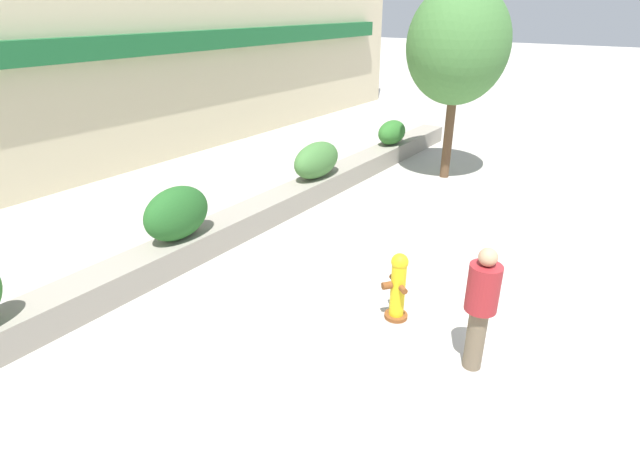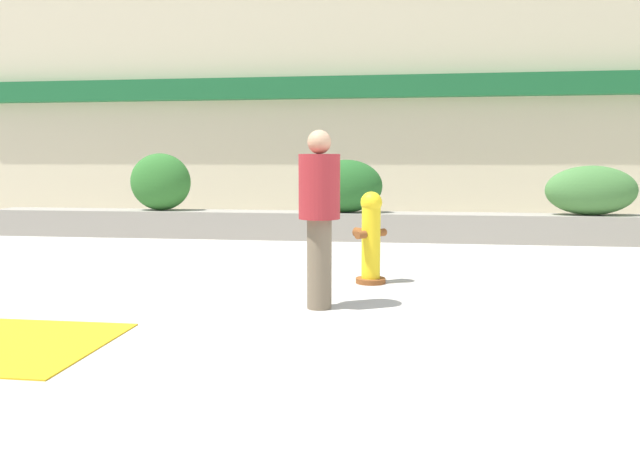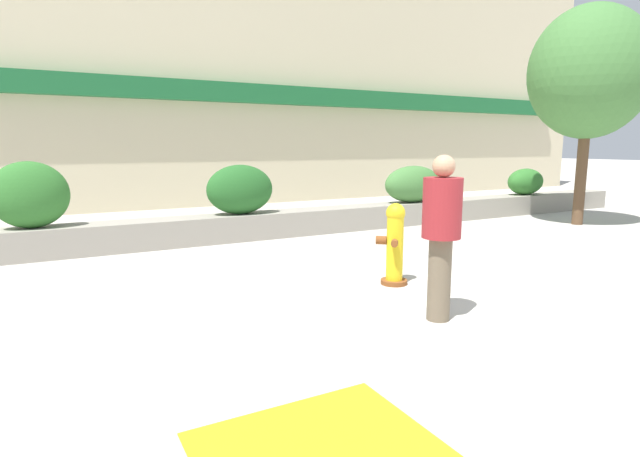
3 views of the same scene
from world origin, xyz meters
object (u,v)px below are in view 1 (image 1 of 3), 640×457
hedge_bush_2 (317,160)px  street_tree (458,46)px  pedestrian (481,302)px  fire_hydrant (398,286)px  hedge_bush_1 (177,213)px  hedge_bush_3 (392,132)px

hedge_bush_2 → street_tree: (3.29, -1.97, 2.48)m
pedestrian → hedge_bush_2: bearing=53.4°
fire_hydrant → street_tree: size_ratio=0.22×
hedge_bush_2 → fire_hydrant: bearing=-131.5°
hedge_bush_1 → street_tree: size_ratio=0.27×
hedge_bush_1 → hedge_bush_3: hedge_bush_1 is taller
hedge_bush_3 → street_tree: 3.28m
fire_hydrant → hedge_bush_3: bearing=28.5°
street_tree → hedge_bush_2: bearing=149.1°
hedge_bush_2 → fire_hydrant: hedge_bush_2 is taller
hedge_bush_1 → fire_hydrant: size_ratio=1.22×
hedge_bush_1 → pedestrian: (0.26, -5.37, 0.01)m
hedge_bush_1 → street_tree: street_tree is taller
hedge_bush_1 → hedge_bush_3: bearing=0.0°
hedge_bush_1 → fire_hydrant: hedge_bush_1 is taller
hedge_bush_3 → fire_hydrant: (-7.43, -4.03, -0.30)m
hedge_bush_3 → hedge_bush_1: bearing=180.0°
hedge_bush_1 → hedge_bush_3: size_ratio=1.14×
hedge_bush_2 → pedestrian: size_ratio=0.89×
hedge_bush_1 → fire_hydrant: (0.68, -4.03, -0.43)m
street_tree → pedestrian: street_tree is taller
fire_hydrant → hedge_bush_2: bearing=48.5°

